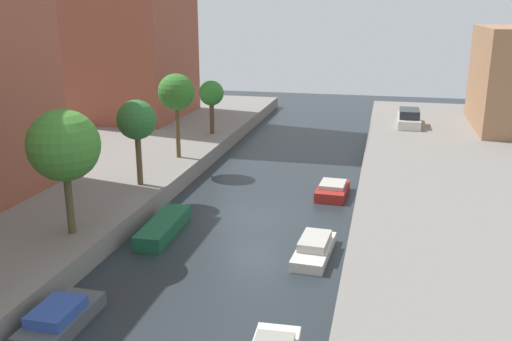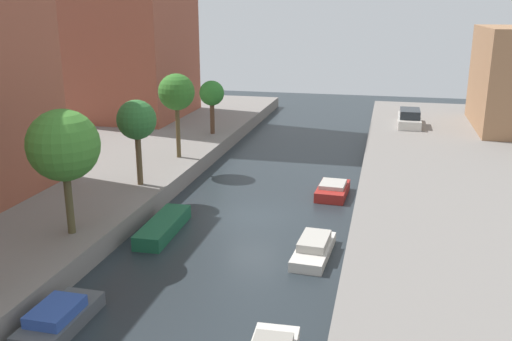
% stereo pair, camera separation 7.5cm
% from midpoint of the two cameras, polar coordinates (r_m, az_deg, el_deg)
% --- Properties ---
extents(ground_plane, '(84.00, 84.00, 0.00)m').
position_cam_midpoint_polar(ground_plane, '(28.29, -0.23, -4.84)').
color(ground_plane, '#232B30').
extents(street_tree_1, '(2.97, 2.97, 5.32)m').
position_cam_midpoint_polar(street_tree_1, '(24.04, -18.99, 2.40)').
color(street_tree_1, '#4E472B').
rests_on(street_tree_1, quay_left).
extents(street_tree_2, '(2.09, 2.09, 4.60)m').
position_cam_midpoint_polar(street_tree_2, '(29.99, -12.03, 4.98)').
color(street_tree_2, brown).
rests_on(street_tree_2, quay_left).
extents(street_tree_3, '(2.27, 2.27, 5.31)m').
position_cam_midpoint_polar(street_tree_3, '(35.14, -8.07, 7.87)').
color(street_tree_3, brown).
rests_on(street_tree_3, quay_left).
extents(street_tree_4, '(1.85, 1.85, 3.99)m').
position_cam_midpoint_polar(street_tree_4, '(41.90, -4.49, 7.79)').
color(street_tree_4, brown).
rests_on(street_tree_4, quay_left).
extents(parked_car, '(1.75, 4.72, 1.36)m').
position_cam_midpoint_polar(parked_car, '(46.75, 15.44, 5.13)').
color(parked_car, beige).
rests_on(parked_car, quay_right).
extents(moored_boat_left_1, '(1.51, 3.40, 0.89)m').
position_cam_midpoint_polar(moored_boat_left_1, '(20.16, -19.36, -14.01)').
color(moored_boat_left_1, '#4C5156').
rests_on(moored_boat_left_1, ground_plane).
extents(moored_boat_left_2, '(1.41, 4.53, 0.65)m').
position_cam_midpoint_polar(moored_boat_left_2, '(26.67, -9.37, -5.68)').
color(moored_boat_left_2, '#195638').
rests_on(moored_boat_left_2, ground_plane).
extents(moored_boat_right_2, '(1.57, 3.72, 0.81)m').
position_cam_midpoint_polar(moored_boat_right_2, '(24.19, 6.01, -7.91)').
color(moored_boat_right_2, beige).
rests_on(moored_boat_right_2, ground_plane).
extents(moored_boat_right_3, '(1.74, 3.16, 0.78)m').
position_cam_midpoint_polar(moored_boat_right_3, '(31.69, 7.90, -1.98)').
color(moored_boat_right_3, maroon).
rests_on(moored_boat_right_3, ground_plane).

